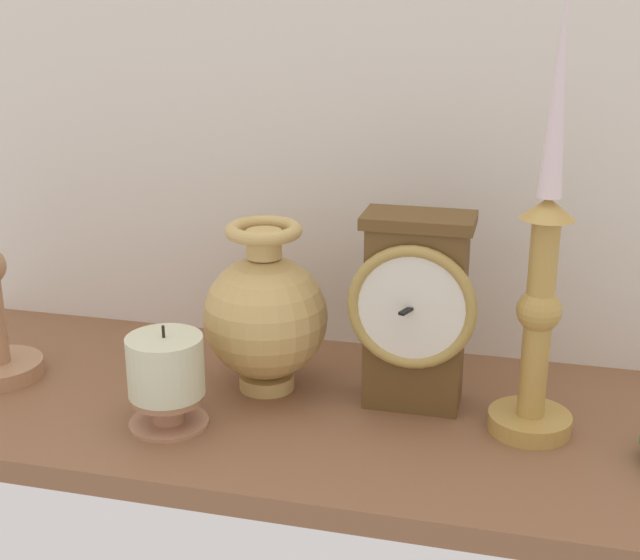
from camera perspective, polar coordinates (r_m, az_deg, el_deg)
name	(u,v)px	position (r cm, az deg, el deg)	size (l,w,h in cm)	color
ground_plane	(316,415)	(92.81, -0.29, -8.89)	(100.00, 36.00, 2.40)	brown
back_wall	(356,74)	(100.63, 2.38, 13.41)	(120.00, 2.00, 65.00)	silver
mantel_clock	(415,310)	(88.71, 6.26, -1.96)	(12.93, 8.96, 20.54)	brown
candlestick_tall_center	(541,292)	(83.93, 14.31, -0.77)	(8.20, 8.20, 42.64)	#B98F42
brass_vase_bulbous	(265,314)	(92.88, -3.61, -2.26)	(13.41, 13.41, 18.64)	tan
pillar_candle_front	(166,377)	(87.61, -10.08, -6.29)	(8.02, 8.02, 10.66)	tan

